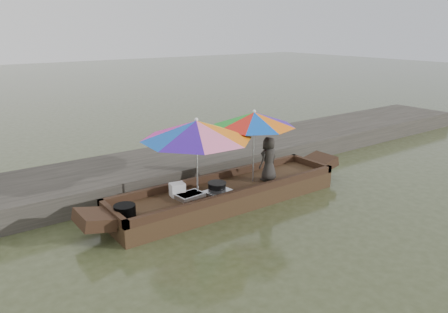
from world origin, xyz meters
TOP-DOWN VIEW (x-y plane):
  - water at (0.00, 0.00)m, footprint 80.00×80.00m
  - dock at (0.00, 2.20)m, footprint 22.00×2.20m
  - boat_hull at (0.00, 0.00)m, footprint 5.03×1.20m
  - cooking_pot at (-2.26, -0.06)m, footprint 0.38×0.38m
  - tray_crayfish at (-0.91, -0.02)m, footprint 0.54×0.40m
  - tray_scallop at (-0.32, -0.13)m, footprint 0.55×0.42m
  - charcoal_grill at (-0.27, -0.03)m, footprint 0.36×0.36m
  - supply_bag at (-1.04, 0.22)m, footprint 0.31×0.26m
  - vendor at (1.00, -0.14)m, footprint 0.51×0.38m
  - umbrella_bow at (-0.71, 0.00)m, footprint 2.74×2.74m
  - umbrella_stern at (0.69, 0.00)m, footprint 1.87×1.87m

SIDE VIEW (x-z plane):
  - water at x=0.00m, z-range 0.00..0.00m
  - boat_hull at x=0.00m, z-range 0.00..0.35m
  - dock at x=0.00m, z-range 0.00..0.50m
  - tray_scallop at x=-0.32m, z-range 0.35..0.41m
  - tray_crayfish at x=-0.91m, z-range 0.35..0.44m
  - charcoal_grill at x=-0.27m, z-range 0.35..0.52m
  - cooking_pot at x=-2.26m, z-range 0.35..0.55m
  - supply_bag at x=-1.04m, z-range 0.35..0.61m
  - vendor at x=1.00m, z-range 0.35..1.31m
  - umbrella_bow at x=-0.71m, z-range 0.35..1.90m
  - umbrella_stern at x=0.69m, z-range 0.35..1.90m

